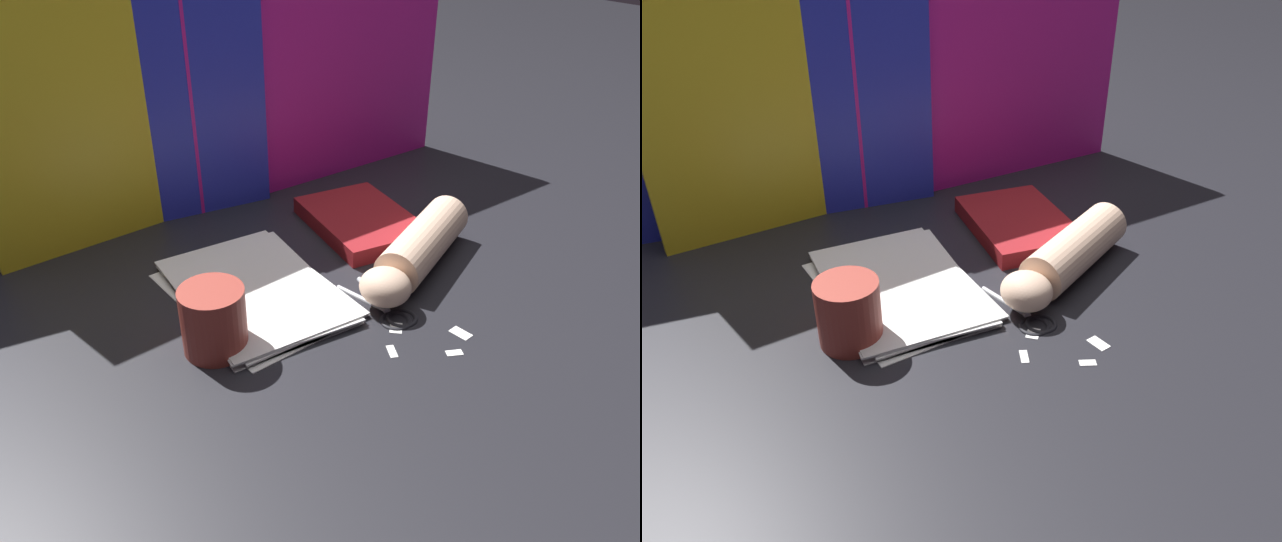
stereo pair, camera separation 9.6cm
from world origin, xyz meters
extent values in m
plane|color=black|center=(0.00, 0.00, 0.00)|extent=(6.00, 6.00, 0.00)
cube|color=#2833D1|center=(-0.25, 0.41, 0.21)|extent=(0.76, 0.09, 0.43)
cube|color=yellow|center=(0.00, 0.41, 0.25)|extent=(0.81, 0.12, 0.50)
cube|color=#D81E9E|center=(0.29, 0.41, 0.24)|extent=(0.63, 0.06, 0.48)
cube|color=white|center=(-0.07, 0.06, 0.00)|extent=(0.25, 0.34, 0.00)
cube|color=white|center=(-0.07, 0.06, 0.00)|extent=(0.23, 0.33, 0.00)
cube|color=white|center=(-0.06, 0.06, 0.01)|extent=(0.23, 0.33, 0.00)
cube|color=white|center=(-0.07, 0.06, 0.01)|extent=(0.24, 0.33, 0.00)
cube|color=white|center=(-0.07, 0.06, 0.01)|extent=(0.22, 0.32, 0.00)
cube|color=maroon|center=(0.21, 0.15, 0.02)|extent=(0.20, 0.26, 0.03)
sphere|color=silver|center=(0.08, -0.10, 0.00)|extent=(0.01, 0.01, 0.01)
cylinder|color=silver|center=(0.07, -0.05, 0.00)|extent=(0.03, 0.10, 0.01)
torus|color=black|center=(0.09, -0.12, 0.00)|extent=(0.06, 0.06, 0.01)
cylinder|color=silver|center=(0.09, -0.05, 0.00)|extent=(0.03, 0.10, 0.01)
torus|color=black|center=(0.08, -0.12, 0.00)|extent=(0.06, 0.06, 0.01)
cylinder|color=beige|center=(0.23, -0.01, 0.04)|extent=(0.25, 0.18, 0.08)
ellipsoid|color=beige|center=(0.08, -0.08, 0.04)|extent=(0.11, 0.11, 0.06)
cube|color=white|center=(0.07, -0.14, 0.00)|extent=(0.03, 0.03, 0.00)
cube|color=white|center=(0.14, -0.20, 0.00)|extent=(0.02, 0.03, 0.00)
cube|color=white|center=(0.10, -0.23, 0.00)|extent=(0.03, 0.02, 0.00)
cube|color=white|center=(0.03, -0.18, 0.00)|extent=(0.02, 0.03, 0.00)
cylinder|color=#99382D|center=(-0.18, -0.03, 0.05)|extent=(0.09, 0.09, 0.10)
camera|label=1|loc=(-0.44, -0.70, 0.57)|focal=35.00mm
camera|label=2|loc=(-0.35, -0.75, 0.57)|focal=35.00mm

